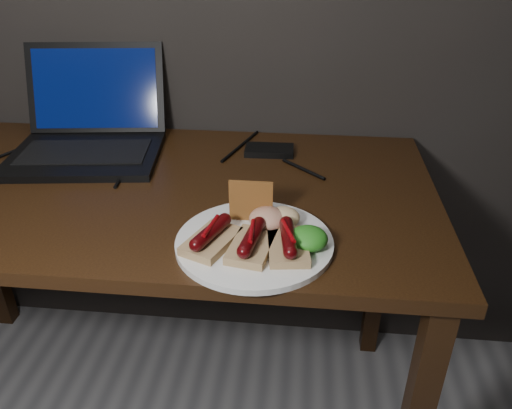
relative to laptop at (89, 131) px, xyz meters
The scene contains 12 objects.
desk 0.28m from the laptop, 48.70° to the right, with size 1.40×0.70×0.75m.
laptop is the anchor object (origin of this frame).
hard_drive 0.47m from the laptop, ahead, with size 0.13×0.07×0.02m, color black.
desk_cables 0.21m from the laptop, 15.70° to the right, with size 0.88×0.37×0.01m.
plate 0.63m from the laptop, 40.24° to the right, with size 0.29×0.29×0.01m, color silver.
bread_sausage_left 0.59m from the laptop, 46.92° to the right, with size 0.11×0.13×0.04m.
bread_sausage_center 0.65m from the laptop, 42.63° to the right, with size 0.09×0.13×0.04m.
bread_sausage_right 0.69m from the laptop, 38.60° to the right, with size 0.08×0.12×0.04m.
crispbread 0.57m from the laptop, 35.81° to the right, with size 0.09×0.01×0.09m, color #9D622B.
salad_greens 0.71m from the laptop, 35.97° to the right, with size 0.07×0.07×0.04m, color #156213.
salsa_mound 0.61m from the laptop, 35.77° to the right, with size 0.07×0.07×0.04m, color maroon.
coleslaw_mound 0.63m from the laptop, 33.38° to the right, with size 0.06×0.06×0.04m, color beige.
Camera 1 is at (0.40, 0.39, 1.28)m, focal length 35.00 mm.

